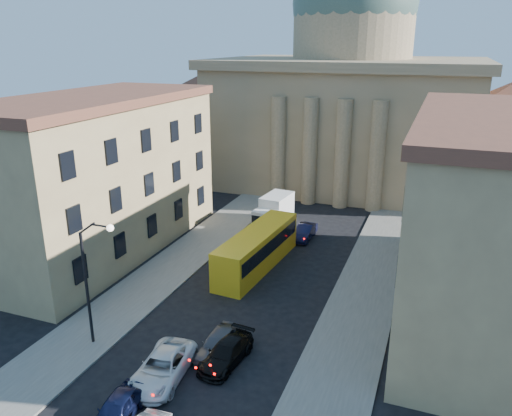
{
  "coord_description": "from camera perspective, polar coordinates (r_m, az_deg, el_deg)",
  "views": [
    {
      "loc": [
        12.95,
        -15.12,
        19.31
      ],
      "look_at": [
        1.17,
        15.99,
        8.12
      ],
      "focal_mm": 35.0,
      "sensor_mm": 36.0,
      "label": 1
    }
  ],
  "objects": [
    {
      "name": "sidewalk_right",
      "position": [
        38.56,
        11.56,
        -11.74
      ],
      "size": [
        5.0,
        60.0,
        0.15
      ],
      "primitive_type": "cube",
      "color": "#605E58",
      "rests_on": "ground"
    },
    {
      "name": "street_lamp",
      "position": [
        33.59,
        -18.26,
        -7.09
      ],
      "size": [
        2.62,
        0.44,
        8.83
      ],
      "color": "black",
      "rests_on": "ground"
    },
    {
      "name": "car_right_distant",
      "position": [
        51.28,
        5.6,
        -2.74
      ],
      "size": [
        1.62,
        4.45,
        1.46
      ],
      "primitive_type": "imported",
      "rotation": [
        0.0,
        0.0,
        -0.02
      ],
      "color": "black",
      "rests_on": "ground"
    },
    {
      "name": "box_truck",
      "position": [
        54.24,
        2.02,
        -0.5
      ],
      "size": [
        2.99,
        6.27,
        3.33
      ],
      "rotation": [
        0.0,
        0.0,
        -0.1
      ],
      "color": "silver",
      "rests_on": "ground"
    },
    {
      "name": "car_left_mid",
      "position": [
        31.74,
        -10.63,
        -17.47
      ],
      "size": [
        3.21,
        5.92,
        1.58
      ],
      "primitive_type": "imported",
      "rotation": [
        0.0,
        0.0,
        0.11
      ],
      "color": "white",
      "rests_on": "ground"
    },
    {
      "name": "church",
      "position": [
        72.15,
        10.53,
        12.38
      ],
      "size": [
        68.02,
        28.76,
        36.6
      ],
      "color": "#79694A",
      "rests_on": "ground"
    },
    {
      "name": "city_bus",
      "position": [
        44.36,
        0.13,
        -4.61
      ],
      "size": [
        3.75,
        12.28,
        3.41
      ],
      "rotation": [
        0.0,
        0.0,
        -0.08
      ],
      "color": "gold",
      "rests_on": "ground"
    },
    {
      "name": "car_right_mid",
      "position": [
        32.64,
        -3.42,
        -16.2
      ],
      "size": [
        2.48,
        5.01,
        1.4
      ],
      "primitive_type": "imported",
      "rotation": [
        0.0,
        0.0,
        -0.11
      ],
      "color": "black",
      "rests_on": "ground"
    },
    {
      "name": "building_left",
      "position": [
        49.16,
        -17.65,
        3.72
      ],
      "size": [
        11.6,
        26.6,
        14.7
      ],
      "color": "tan",
      "rests_on": "ground"
    },
    {
      "name": "building_right",
      "position": [
        39.19,
        25.6,
        -0.95
      ],
      "size": [
        11.6,
        26.6,
        14.7
      ],
      "color": "tan",
      "rests_on": "ground"
    },
    {
      "name": "car_right_far",
      "position": [
        33.44,
        -4.34,
        -15.15
      ],
      "size": [
        1.84,
        4.49,
        1.52
      ],
      "primitive_type": "imported",
      "rotation": [
        0.0,
        0.0,
        0.01
      ],
      "color": "#46464B",
      "rests_on": "ground"
    },
    {
      "name": "car_left_near",
      "position": [
        29.5,
        -15.56,
        -21.24
      ],
      "size": [
        2.12,
        4.43,
        1.46
      ],
      "primitive_type": "imported",
      "rotation": [
        0.0,
        0.0,
        0.09
      ],
      "color": "black",
      "rests_on": "ground"
    },
    {
      "name": "sidewalk_left",
      "position": [
        43.9,
        -11.05,
        -7.76
      ],
      "size": [
        5.0,
        60.0,
        0.15
      ],
      "primitive_type": "cube",
      "color": "#605E58",
      "rests_on": "ground"
    }
  ]
}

